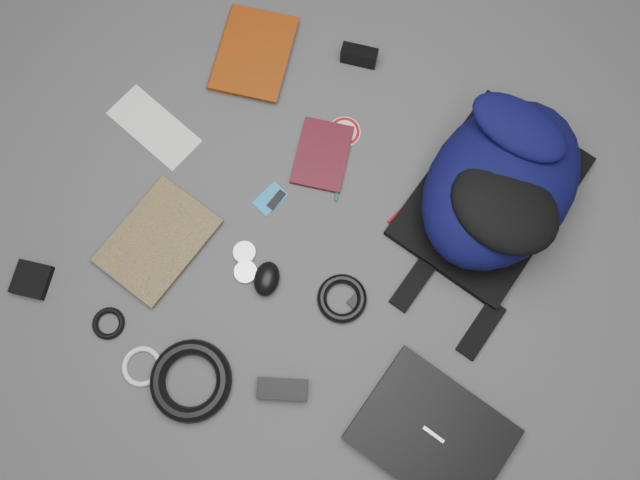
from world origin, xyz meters
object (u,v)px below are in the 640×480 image
at_px(power_brick, 282,389).
at_px(textbook_red, 219,46).
at_px(laptop, 432,434).
at_px(backpack, 501,184).
at_px(dvd_case, 322,155).
at_px(mouse, 267,279).
at_px(compact_camera, 359,56).
at_px(pouch, 32,280).
at_px(comic_book, 128,217).

bearing_deg(power_brick, textbook_red, 104.50).
bearing_deg(laptop, backpack, 109.08).
distance_m(dvd_case, mouse, 0.35).
xyz_separation_m(backpack, compact_camera, (-0.46, 0.22, -0.08)).
height_order(power_brick, pouch, power_brick).
relative_size(backpack, pouch, 6.13).
height_order(textbook_red, comic_book, textbook_red).
bearing_deg(compact_camera, laptop, -66.59).
relative_size(power_brick, pouch, 1.39).
bearing_deg(power_brick, comic_book, 136.29).
bearing_deg(backpack, pouch, -133.24).
bearing_deg(power_brick, mouse, 101.99).
bearing_deg(backpack, mouse, -123.00).
xyz_separation_m(laptop, power_brick, (-0.36, -0.05, -0.00)).
height_order(compact_camera, mouse, compact_camera).
bearing_deg(comic_book, pouch, -107.67).
bearing_deg(backpack, comic_book, -140.42).
relative_size(comic_book, pouch, 3.25).
bearing_deg(mouse, dvd_case, 79.09).
bearing_deg(comic_book, backpack, 40.34).
xyz_separation_m(textbook_red, pouch, (-0.14, -0.76, -0.00)).
bearing_deg(dvd_case, backpack, -2.32).
height_order(laptop, compact_camera, compact_camera).
bearing_deg(pouch, mouse, 23.74).
distance_m(mouse, power_brick, 0.26).
distance_m(power_brick, pouch, 0.67).
bearing_deg(compact_camera, dvd_case, -95.36).
xyz_separation_m(backpack, comic_book, (-0.81, -0.42, -0.10)).
relative_size(laptop, mouse, 3.79).
xyz_separation_m(laptop, dvd_case, (-0.51, 0.53, -0.01)).
bearing_deg(laptop, textbook_red, 153.80).
height_order(mouse, pouch, mouse).
xyz_separation_m(comic_book, pouch, (-0.14, -0.23, 0.00)).
xyz_separation_m(dvd_case, pouch, (-0.52, -0.59, 0.00)).
xyz_separation_m(mouse, power_brick, (0.14, -0.22, -0.01)).
relative_size(backpack, mouse, 5.95).
bearing_deg(compact_camera, pouch, -129.06).
relative_size(laptop, comic_book, 1.20).
height_order(textbook_red, compact_camera, compact_camera).
bearing_deg(pouch, compact_camera, 60.37).
bearing_deg(textbook_red, power_brick, -65.22).
height_order(backpack, compact_camera, backpack).
relative_size(textbook_red, compact_camera, 2.69).
distance_m(dvd_case, compact_camera, 0.29).
relative_size(compact_camera, pouch, 1.13).
xyz_separation_m(textbook_red, compact_camera, (0.36, 0.12, 0.01)).
distance_m(laptop, dvd_case, 0.73).
xyz_separation_m(textbook_red, power_brick, (0.53, -0.75, 0.00)).
distance_m(textbook_red, mouse, 0.65).
height_order(laptop, comic_book, laptop).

